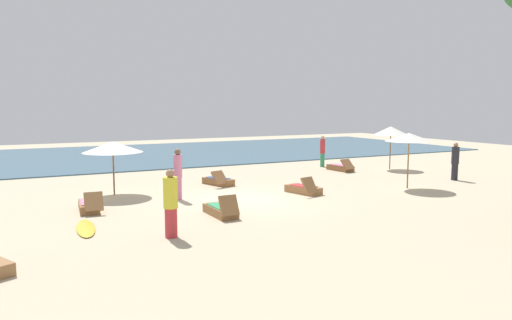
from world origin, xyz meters
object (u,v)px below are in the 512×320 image
person_3 (171,203)px  surfboard (86,228)px  umbrella_2 (113,147)px  lounger_4 (341,167)px  lounger_1 (304,189)px  lounger_3 (221,210)px  umbrella_1 (391,131)px  person_0 (455,161)px  umbrella_3 (409,137)px  lounger_5 (218,181)px  person_2 (322,151)px  person_1 (178,174)px  lounger_0 (89,206)px

person_3 → surfboard: 2.79m
umbrella_2 → lounger_4: 12.05m
lounger_1 → person_3: 7.42m
person_3 → lounger_3: bearing=38.0°
umbrella_1 → person_0: umbrella_1 is taller
umbrella_3 → person_3: (-10.91, -2.69, -1.21)m
umbrella_3 → surfboard: 13.00m
lounger_5 → surfboard: size_ratio=0.85×
lounger_5 → surfboard: lounger_5 is taller
lounger_1 → person_2: bearing=50.2°
umbrella_2 → lounger_5: (4.43, 0.29, -1.68)m
umbrella_2 → lounger_1: (6.64, -3.05, -1.67)m
umbrella_2 → person_1: (1.92, -1.97, -0.89)m
umbrella_3 → person_2: bearing=83.8°
lounger_4 → person_3: (-11.63, -8.17, 0.73)m
lounger_1 → lounger_4: size_ratio=0.99×
umbrella_1 → lounger_1: (-7.93, -3.89, -1.88)m
umbrella_2 → person_1: 2.89m
lounger_0 → person_3: 4.50m
lounger_5 → lounger_0: bearing=-154.0°
umbrella_2 → surfboard: size_ratio=1.07×
person_1 → person_3: (-1.71, -4.71, -0.06)m
umbrella_2 → lounger_0: (-1.26, -2.48, -1.67)m
lounger_5 → surfboard: 7.98m
person_0 → surfboard: size_ratio=0.82×
lounger_3 → lounger_1: bearing=24.6°
lounger_5 → lounger_3: bearing=-111.6°
lounger_1 → person_3: person_3 is taller
umbrella_3 → lounger_4: bearing=82.5°
umbrella_1 → lounger_4: (-2.73, 0.66, -1.88)m
lounger_4 → umbrella_3: bearing=-97.5°
person_0 → umbrella_3: bearing=-170.0°
person_3 → umbrella_3: bearing=13.9°
person_0 → person_3: 14.77m
umbrella_1 → lounger_1: size_ratio=1.31×
lounger_1 → person_1: bearing=167.1°
person_2 → person_3: person_3 is taller
umbrella_2 → person_3: (0.21, -6.67, -0.95)m
umbrella_2 → lounger_4: umbrella_2 is taller
lounger_4 → person_2: size_ratio=1.01×
umbrella_2 → umbrella_3: (11.12, -3.98, 0.26)m
lounger_0 → lounger_3: lounger_3 is taller
umbrella_1 → person_2: umbrella_1 is taller
lounger_1 → lounger_5: size_ratio=0.98×
person_1 → umbrella_2: bearing=134.3°
lounger_5 → person_1: 3.47m
umbrella_1 → lounger_5: (-10.14, -0.54, -1.88)m
person_0 → person_2: person_2 is taller
lounger_1 → lounger_4: lounger_1 is taller
lounger_5 → umbrella_3: bearing=-32.6°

